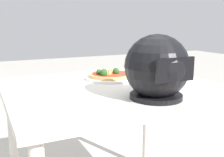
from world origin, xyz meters
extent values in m
cube|color=beige|center=(0.00, 0.00, 0.75)|extent=(1.04, 0.91, 0.03)
cylinder|color=beige|center=(-0.46, -0.39, 0.37)|extent=(0.05, 0.05, 0.73)
cylinder|color=beige|center=(0.46, -0.39, 0.37)|extent=(0.05, 0.05, 0.73)
cylinder|color=white|center=(-0.06, -0.16, 0.77)|extent=(0.28, 0.28, 0.01)
cylinder|color=tan|center=(-0.06, -0.16, 0.78)|extent=(0.24, 0.24, 0.02)
cylinder|color=red|center=(-0.06, -0.16, 0.80)|extent=(0.21, 0.21, 0.00)
sphere|color=#234C1E|center=(-0.08, -0.14, 0.81)|extent=(0.04, 0.04, 0.04)
sphere|color=#234C1E|center=(0.00, -0.12, 0.81)|extent=(0.04, 0.04, 0.04)
sphere|color=#234C1E|center=(0.01, -0.16, 0.81)|extent=(0.03, 0.03, 0.03)
cylinder|color=#E0D172|center=(-0.03, -0.23, 0.80)|extent=(0.02, 0.02, 0.01)
cylinder|color=#E0D172|center=(-0.02, -0.14, 0.81)|extent=(0.02, 0.02, 0.02)
cylinder|color=#E0D172|center=(-0.05, -0.14, 0.81)|extent=(0.02, 0.02, 0.02)
cylinder|color=#E0D172|center=(-0.09, -0.21, 0.80)|extent=(0.02, 0.02, 0.01)
sphere|color=black|center=(-0.06, 0.29, 0.90)|extent=(0.27, 0.27, 0.27)
cylinder|color=black|center=(-0.06, 0.29, 0.77)|extent=(0.22, 0.22, 0.02)
cube|color=black|center=(-0.06, 0.40, 0.90)|extent=(0.17, 0.02, 0.09)
camera|label=1|loc=(0.59, 1.21, 1.08)|focal=44.05mm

